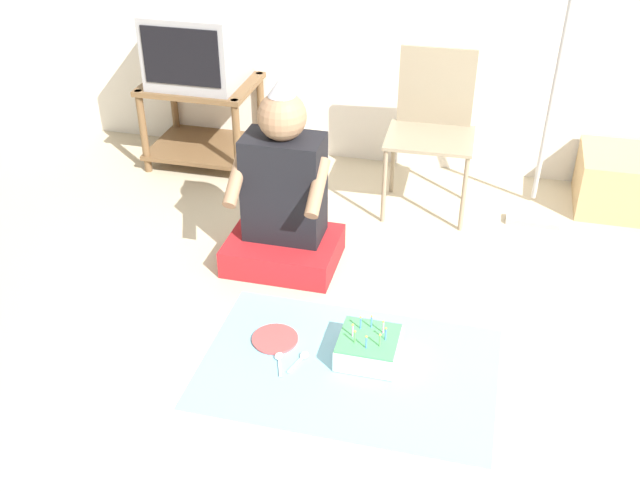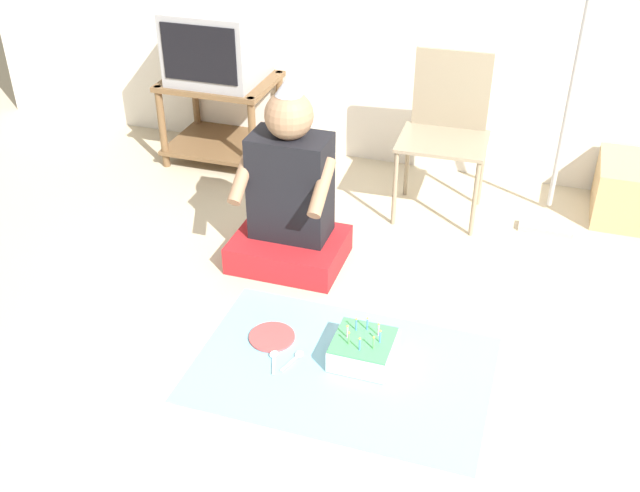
# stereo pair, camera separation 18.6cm
# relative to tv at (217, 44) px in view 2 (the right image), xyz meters

# --- Properties ---
(ground_plane) EXTENTS (16.00, 16.00, 0.00)m
(ground_plane) POSITION_rel_tv_xyz_m (1.45, -1.84, -0.72)
(ground_plane) COLOR beige
(tv_stand) EXTENTS (0.65, 0.52, 0.51)m
(tv_stand) POSITION_rel_tv_xyz_m (0.00, -0.00, -0.42)
(tv_stand) COLOR brown
(tv_stand) RESTS_ON ground_plane
(tv) EXTENTS (0.51, 0.49, 0.42)m
(tv) POSITION_rel_tv_xyz_m (0.00, 0.00, 0.00)
(tv) COLOR #99999E
(tv) RESTS_ON tv_stand
(folding_chair) EXTENTS (0.47, 0.40, 0.86)m
(folding_chair) POSITION_rel_tv_xyz_m (1.40, -0.22, -0.22)
(folding_chair) COLOR gray
(folding_chair) RESTS_ON ground_plane
(cardboard_box_stack) EXTENTS (0.42, 0.45, 0.32)m
(cardboard_box_stack) POSITION_rel_tv_xyz_m (2.42, -0.00, -0.57)
(cardboard_box_stack) COLOR tan
(cardboard_box_stack) RESTS_ON ground_plane
(dust_mop) EXTENTS (0.28, 0.31, 1.22)m
(dust_mop) POSITION_rel_tv_xyz_m (1.99, -0.23, -0.37)
(dust_mop) COLOR #B2ADA3
(dust_mop) RESTS_ON ground_plane
(person_seated) EXTENTS (0.53, 0.42, 0.95)m
(person_seated) POSITION_rel_tv_xyz_m (0.79, -0.97, -0.38)
(person_seated) COLOR red
(person_seated) RESTS_ON ground_plane
(party_cloth) EXTENTS (1.20, 0.79, 0.01)m
(party_cloth) POSITION_rel_tv_xyz_m (1.27, -1.68, -0.72)
(party_cloth) COLOR #7FC6E0
(party_cloth) RESTS_ON ground_plane
(birthday_cake) EXTENTS (0.25, 0.25, 0.17)m
(birthday_cake) POSITION_rel_tv_xyz_m (1.34, -1.60, -0.67)
(birthday_cake) COLOR white
(birthday_cake) RESTS_ON party_cloth
(paper_plate) EXTENTS (0.20, 0.20, 0.01)m
(paper_plate) POSITION_rel_tv_xyz_m (0.93, -1.59, -0.71)
(paper_plate) COLOR #D84C4C
(paper_plate) RESTS_ON party_cloth
(plastic_spoon_near) EXTENTS (0.06, 0.14, 0.01)m
(plastic_spoon_near) POSITION_rel_tv_xyz_m (1.08, -1.68, -0.71)
(plastic_spoon_near) COLOR white
(plastic_spoon_near) RESTS_ON party_cloth
(plastic_spoon_far) EXTENTS (0.06, 0.14, 0.01)m
(plastic_spoon_far) POSITION_rel_tv_xyz_m (0.98, -1.71, -0.71)
(plastic_spoon_far) COLOR white
(plastic_spoon_far) RESTS_ON party_cloth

